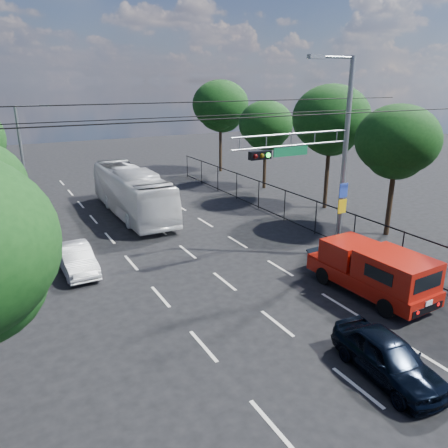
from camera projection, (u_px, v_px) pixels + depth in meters
ground at (357, 387)px, 12.60m from camera, size 120.00×120.00×0.00m
lane_markings at (173, 240)px, 24.27m from camera, size 6.12×38.00×0.01m
signal_mast at (325, 154)px, 20.04m from camera, size 6.43×0.39×9.50m
streetlight_left at (25, 158)px, 26.84m from camera, size 2.09×0.22×7.08m
utility_wires at (215, 112)px, 17.71m from camera, size 22.00×5.04×0.74m
fence_right at (303, 212)px, 25.89m from camera, size 0.06×34.03×2.00m
tree_right_b at (397, 146)px, 23.66m from camera, size 4.50×4.50×7.31m
tree_right_c at (331, 124)px, 28.72m from camera, size 5.10×5.10×8.29m
tree_right_d at (266, 128)px, 34.65m from camera, size 4.32×4.32×7.02m
tree_right_e at (220, 109)px, 41.08m from camera, size 5.28×5.28×8.58m
red_pickup at (372, 270)px, 17.75m from camera, size 2.28×5.70×2.09m
navy_hatchback at (388, 357)px, 12.90m from camera, size 1.98×4.03×1.32m
white_bus at (132, 192)px, 28.60m from camera, size 2.57×10.82×3.01m
white_van at (76, 259)px, 20.08m from camera, size 1.44×3.87×1.26m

